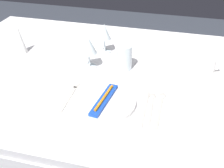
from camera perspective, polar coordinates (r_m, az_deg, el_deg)
dining_table at (r=1.34m, az=1.87°, el=-0.91°), size 1.80×1.11×0.74m
dinner_plate at (r=1.10m, az=-1.58°, el=-3.79°), size 0.24×0.24×0.02m
toothbrush_package at (r=1.09m, az=-1.59°, el=-3.08°), size 0.06×0.21×0.02m
fork_outer at (r=1.16m, az=-8.30°, el=-2.22°), size 0.02×0.21×0.00m
dinner_knife at (r=1.08m, az=6.38°, el=-5.00°), size 0.02×0.24×0.00m
spoon_soup at (r=1.11m, az=7.86°, el=-4.04°), size 0.03×0.20×0.01m
spoon_dessert at (r=1.11m, az=9.66°, el=-4.25°), size 0.03×0.23×0.01m
saucer_left at (r=1.37m, az=18.12°, el=2.34°), size 0.14×0.14×0.01m
coffee_cup_left at (r=1.35m, az=18.46°, el=3.70°), size 0.10×0.08×0.06m
wine_glass_centre at (r=1.30m, az=-4.68°, el=7.51°), size 0.07×0.07×0.15m
wine_glass_left at (r=1.44m, az=-1.54°, el=10.15°), size 0.07×0.07×0.15m
drink_tumbler at (r=1.31m, az=2.35°, el=5.03°), size 0.07×0.07×0.12m
napkin_folded at (r=1.52m, az=-18.04°, el=8.62°), size 0.06×0.06×0.16m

